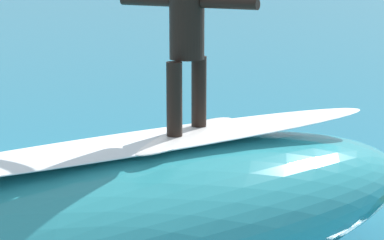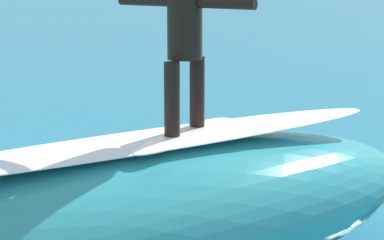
{
  "view_description": "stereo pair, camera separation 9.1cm",
  "coord_description": "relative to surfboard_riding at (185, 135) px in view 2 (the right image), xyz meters",
  "views": [
    {
      "loc": [
        1.56,
        9.66,
        3.34
      ],
      "look_at": [
        -1.5,
        0.61,
        1.22
      ],
      "focal_mm": 69.28,
      "sensor_mm": 36.0,
      "label": 1
    },
    {
      "loc": [
        1.47,
        9.69,
        3.34
      ],
      "look_at": [
        -1.5,
        0.61,
        1.22
      ],
      "focal_mm": 69.28,
      "sensor_mm": 36.0,
      "label": 2
    }
  ],
  "objects": [
    {
      "name": "ground_plane",
      "position": [
        0.75,
        -2.68,
        -1.56
      ],
      "size": [
        120.0,
        120.0,
        0.0
      ],
      "primitive_type": "plane",
      "color": "teal"
    },
    {
      "name": "wave_crest",
      "position": [
        0.53,
        0.14,
        -0.8
      ],
      "size": [
        7.45,
        4.13,
        1.51
      ],
      "primitive_type": "ellipsoid",
      "rotation": [
        0.0,
        0.0,
        0.25
      ],
      "color": "teal",
      "rests_on": "ground_plane"
    },
    {
      "name": "wave_foam_lip",
      "position": [
        0.53,
        0.14,
        -0.01
      ],
      "size": [
        6.02,
        2.34,
        0.08
      ],
      "primitive_type": "ellipsoid",
      "rotation": [
        0.0,
        0.0,
        0.25
      ],
      "color": "white",
      "rests_on": "wave_crest"
    },
    {
      "name": "surfboard_riding",
      "position": [
        0.0,
        0.0,
        0.0
      ],
      "size": [
        1.71,
        1.58,
        0.09
      ],
      "primitive_type": "ellipsoid",
      "rotation": [
        0.0,
        0.0,
        0.72
      ],
      "color": "silver",
      "rests_on": "wave_crest"
    },
    {
      "name": "surfer_riding",
      "position": [
        -0.0,
        0.0,
        0.99
      ],
      "size": [
        1.09,
        1.23,
        1.63
      ],
      "rotation": [
        0.0,
        0.0,
        0.72
      ],
      "color": "black",
      "rests_on": "surfboard_riding"
    },
    {
      "name": "surfboard_paddling",
      "position": [
        -1.5,
        -4.13,
        -1.52
      ],
      "size": [
        2.05,
        1.85,
        0.06
      ],
      "primitive_type": "ellipsoid",
      "rotation": [
        0.0,
        0.0,
        2.43
      ],
      "color": "#33B2D1",
      "rests_on": "ground_plane"
    },
    {
      "name": "surfer_paddling",
      "position": [
        -1.4,
        -4.22,
        -1.35
      ],
      "size": [
        1.49,
        1.32,
        0.32
      ],
      "rotation": [
        0.0,
        0.0,
        2.43
      ],
      "color": "black",
      "rests_on": "surfboard_paddling"
    },
    {
      "name": "foam_patch_near",
      "position": [
        0.1,
        -2.46,
        -1.48
      ],
      "size": [
        1.36,
        1.3,
        0.16
      ],
      "primitive_type": "ellipsoid",
      "rotation": [
        0.0,
        0.0,
        0.39
      ],
      "color": "white",
      "rests_on": "ground_plane"
    }
  ]
}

